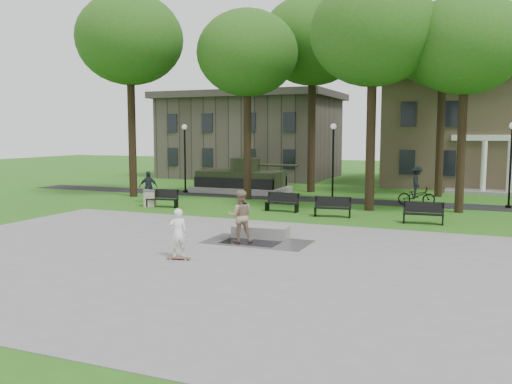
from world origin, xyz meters
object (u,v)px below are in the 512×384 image
(park_bench_0, at_px, (163,198))
(trash_bin, at_px, (150,198))
(skateboarder, at_px, (178,233))
(cyclist, at_px, (417,189))
(concrete_block, at_px, (261,231))
(friend_watching, at_px, (240,216))

(park_bench_0, bearing_deg, trash_bin, 177.68)
(skateboarder, bearing_deg, cyclist, -151.62)
(concrete_block, distance_m, cyclist, 13.23)
(trash_bin, bearing_deg, park_bench_0, 3.97)
(friend_watching, bearing_deg, skateboarder, 48.35)
(trash_bin, bearing_deg, cyclist, 24.32)
(concrete_block, height_order, friend_watching, friend_watching)
(park_bench_0, distance_m, trash_bin, 0.84)
(concrete_block, relative_size, friend_watching, 1.11)
(park_bench_0, bearing_deg, friend_watching, -48.56)
(concrete_block, relative_size, cyclist, 0.98)
(concrete_block, height_order, park_bench_0, park_bench_0)
(park_bench_0, xyz_separation_m, trash_bin, (-0.84, -0.06, -0.04))
(concrete_block, xyz_separation_m, trash_bin, (-9.21, 6.05, 0.24))
(cyclist, xyz_separation_m, trash_bin, (-13.93, -6.30, -0.43))
(friend_watching, bearing_deg, concrete_block, -135.03)
(friend_watching, relative_size, trash_bin, 2.07)
(skateboarder, height_order, cyclist, cyclist)
(skateboarder, distance_m, park_bench_0, 12.65)
(skateboarder, xyz_separation_m, friend_watching, (0.86, 3.18, 0.16))
(cyclist, distance_m, park_bench_0, 14.51)
(park_bench_0, bearing_deg, concrete_block, -42.39)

